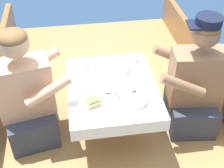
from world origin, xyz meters
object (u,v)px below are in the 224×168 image
object	(u,v)px
coffee_cup_starboard	(134,58)
coffee_cup_center	(117,59)
person_port	(27,98)
person_starboard	(194,86)
sandwich	(93,102)
coffee_cup_port	(124,68)

from	to	relation	value
coffee_cup_starboard	coffee_cup_center	bearing A→B (deg)	177.27
person_port	person_starboard	bearing A→B (deg)	-13.75
person_port	person_starboard	size ratio (longest dim) A/B	0.97
person_starboard	coffee_cup_starboard	bearing A→B (deg)	-34.09
sandwich	coffee_cup_starboard	distance (m)	0.63
person_starboard	coffee_cup_center	distance (m)	0.66
person_port	coffee_cup_starboard	size ratio (longest dim) A/B	10.06
coffee_cup_center	person_starboard	bearing A→B (deg)	-32.95
sandwich	coffee_cup_port	size ratio (longest dim) A/B	1.11
person_port	coffee_cup_port	size ratio (longest dim) A/B	8.82
person_starboard	sandwich	size ratio (longest dim) A/B	8.15
coffee_cup_starboard	coffee_cup_center	xyz separation A→B (m)	(-0.14, 0.01, -0.00)
coffee_cup_port	coffee_cup_starboard	size ratio (longest dim) A/B	1.14
coffee_cup_port	coffee_cup_starboard	distance (m)	0.17
person_port	sandwich	xyz separation A→B (m)	(0.47, -0.20, 0.08)
coffee_cup_port	person_starboard	bearing A→B (deg)	-23.11
coffee_cup_port	coffee_cup_center	bearing A→B (deg)	106.21
coffee_cup_starboard	coffee_cup_center	distance (m)	0.14
coffee_cup_center	person_port	bearing A→B (deg)	-157.55
person_starboard	coffee_cup_starboard	distance (m)	0.54
sandwich	coffee_cup_starboard	size ratio (longest dim) A/B	1.27
coffee_cup_center	coffee_cup_starboard	bearing A→B (deg)	-2.73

